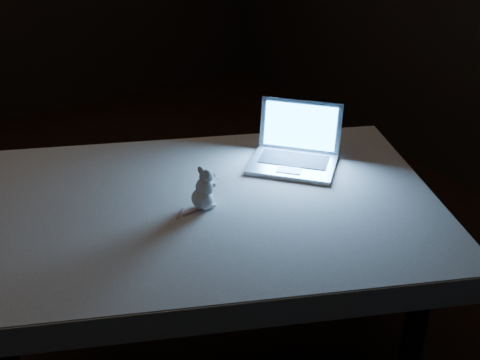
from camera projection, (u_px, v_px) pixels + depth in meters
floor at (123, 298)px, 2.85m from camera, size 5.00×5.00×0.00m
table at (209, 295)px, 2.26m from camera, size 1.75×1.47×0.80m
tablecloth at (229, 211)px, 2.10m from camera, size 1.91×1.80×0.09m
laptop at (294, 141)px, 2.23m from camera, size 0.42×0.42×0.22m
plush_mouse at (202, 189)px, 1.99m from camera, size 0.14×0.14×0.15m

